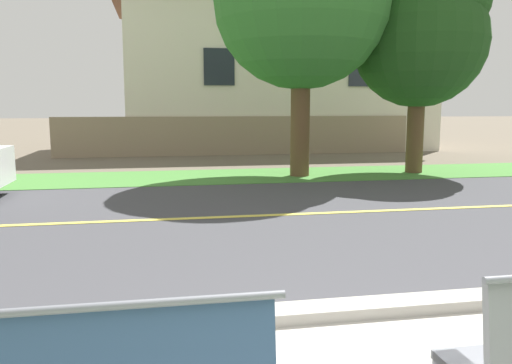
% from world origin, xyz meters
% --- Properties ---
extents(ground_plane, '(140.00, 140.00, 0.00)m').
position_xyz_m(ground_plane, '(0.00, 8.00, 0.00)').
color(ground_plane, '#665B4C').
extents(curb_edge, '(44.00, 0.30, 0.11)m').
position_xyz_m(curb_edge, '(0.00, 2.35, 0.06)').
color(curb_edge, '#ADA89E').
rests_on(curb_edge, ground_plane).
extents(street_asphalt, '(52.00, 8.00, 0.01)m').
position_xyz_m(street_asphalt, '(0.00, 6.50, 0.00)').
color(street_asphalt, '#424247').
rests_on(street_asphalt, ground_plane).
extents(road_centre_line, '(48.00, 0.14, 0.01)m').
position_xyz_m(road_centre_line, '(0.00, 6.50, 0.01)').
color(road_centre_line, '#E0CC4C').
rests_on(road_centre_line, ground_plane).
extents(far_verge_grass, '(48.00, 2.80, 0.02)m').
position_xyz_m(far_verge_grass, '(0.00, 11.38, 0.01)').
color(far_verge_grass, '#478438').
rests_on(far_verge_grass, ground_plane).
extents(shade_tree_left, '(3.47, 3.47, 5.72)m').
position_xyz_m(shade_tree_left, '(5.86, 11.13, 3.71)').
color(shade_tree_left, brown).
rests_on(shade_tree_left, ground_plane).
extents(garden_wall, '(13.00, 0.36, 1.40)m').
position_xyz_m(garden_wall, '(1.93, 17.24, 0.70)').
color(garden_wall, gray).
rests_on(garden_wall, ground_plane).
extents(house_across_street, '(13.01, 6.91, 6.33)m').
position_xyz_m(house_across_street, '(3.95, 20.43, 3.21)').
color(house_across_street, beige).
rests_on(house_across_street, ground_plane).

